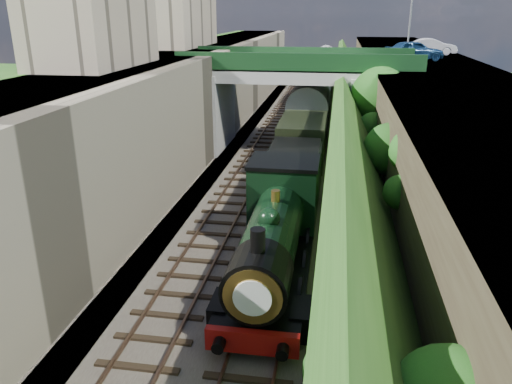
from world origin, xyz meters
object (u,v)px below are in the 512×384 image
at_px(road_bridge, 305,96).
at_px(lamppost, 411,14).
at_px(locomotive, 274,238).
at_px(tree, 381,98).
at_px(car_blue, 414,50).
at_px(car_silver, 432,46).
at_px(tender, 293,182).

height_order(road_bridge, lamppost, lamppost).
bearing_deg(lamppost, locomotive, -106.23).
xyz_separation_m(tree, car_blue, (2.77, 7.91, 2.33)).
relative_size(tree, lamppost, 1.10).
distance_m(lamppost, car_silver, 6.07).
relative_size(locomotive, tender, 1.70).
bearing_deg(car_blue, car_silver, -37.28).
relative_size(tree, tender, 1.10).
bearing_deg(tree, car_blue, 70.72).
relative_size(car_silver, tender, 0.67).
relative_size(road_bridge, car_blue, 3.72).
distance_m(car_silver, locomotive, 31.36).
bearing_deg(car_silver, locomotive, 165.18).
bearing_deg(car_silver, car_blue, 162.75).
distance_m(car_blue, locomotive, 25.14).
relative_size(car_silver, locomotive, 0.39).
height_order(road_bridge, tree, road_bridge).
distance_m(road_bridge, locomotive, 19.05).
bearing_deg(tree, locomotive, -106.88).
height_order(road_bridge, tender, road_bridge).
relative_size(lamppost, car_silver, 1.49).
xyz_separation_m(road_bridge, locomotive, (0.26, -18.93, -2.18)).
xyz_separation_m(lamppost, car_blue, (0.33, -1.13, -2.58)).
height_order(road_bridge, locomotive, road_bridge).
height_order(tree, car_blue, car_blue).
height_order(car_blue, car_silver, car_blue).
bearing_deg(car_silver, lamppost, 155.31).
height_order(lamppost, car_silver, lamppost).
relative_size(tree, locomotive, 0.65).
height_order(locomotive, tender, locomotive).
height_order(car_silver, tender, car_silver).
bearing_deg(tree, tender, -119.97).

